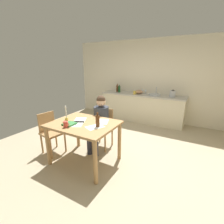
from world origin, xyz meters
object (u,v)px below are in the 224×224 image
(person_seated, at_px, (100,120))
(sink_unit, at_px, (155,94))
(dining_table, at_px, (84,129))
(teacup_on_counter, at_px, (135,93))
(candlestick, at_px, (66,116))
(stovetop_kettle, at_px, (173,94))
(wine_bottle_on_table, at_px, (98,121))
(book_magazine, at_px, (69,124))
(wine_glass_by_kettle, at_px, (142,90))
(chair_side_empty, at_px, (51,131))
(coffee_mug, at_px, (66,124))
(wine_glass_near_sink, at_px, (146,90))
(bottle_vinegar, at_px, (119,89))
(bottle_oil, at_px, (117,88))
(chair_at_table, at_px, (103,126))
(mixing_bowl, at_px, (139,92))

(person_seated, bearing_deg, sink_unit, 75.68)
(dining_table, distance_m, teacup_on_counter, 2.65)
(candlestick, xyz_separation_m, stovetop_kettle, (1.46, 2.83, 0.13))
(dining_table, xyz_separation_m, sink_unit, (0.55, 2.79, 0.25))
(candlestick, relative_size, stovetop_kettle, 1.29)
(wine_bottle_on_table, bearing_deg, book_magazine, -161.34)
(stovetop_kettle, xyz_separation_m, wine_glass_by_kettle, (-0.97, 0.15, 0.01))
(chair_side_empty, height_order, coffee_mug, coffee_mug)
(sink_unit, bearing_deg, book_magazine, -103.45)
(person_seated, xyz_separation_m, wine_glass_near_sink, (0.23, 2.38, 0.33))
(coffee_mug, bearing_deg, sink_unit, 77.64)
(person_seated, height_order, book_magazine, person_seated)
(stovetop_kettle, distance_m, wine_glass_by_kettle, 0.99)
(book_magazine, xyz_separation_m, wine_glass_by_kettle, (0.26, 3.13, 0.20))
(person_seated, relative_size, wine_glass_by_kettle, 7.76)
(sink_unit, bearing_deg, person_seated, -104.32)
(person_seated, bearing_deg, teacup_on_counter, 91.07)
(sink_unit, bearing_deg, wine_glass_by_kettle, 161.97)
(bottle_vinegar, bearing_deg, person_seated, -73.62)
(sink_unit, height_order, bottle_oil, bottle_oil)
(candlestick, bearing_deg, person_seated, 59.10)
(chair_at_table, xyz_separation_m, bottle_vinegar, (-0.64, 2.05, 0.52))
(teacup_on_counter, bearing_deg, chair_at_table, -89.05)
(book_magazine, relative_size, mixing_bowl, 0.79)
(wine_bottle_on_table, height_order, bottle_vinegar, bottle_vinegar)
(book_magazine, xyz_separation_m, teacup_on_counter, (0.11, 2.83, 0.15))
(coffee_mug, distance_m, book_magazine, 0.13)
(person_seated, relative_size, teacup_on_counter, 10.21)
(sink_unit, relative_size, bottle_vinegar, 1.41)
(chair_side_empty, distance_m, teacup_on_counter, 2.85)
(wine_glass_near_sink, relative_size, wine_glass_by_kettle, 1.00)
(person_seated, distance_m, bottle_vinegar, 2.31)
(bottle_oil, height_order, wine_glass_near_sink, bottle_oil)
(chair_at_table, distance_m, coffee_mug, 1.08)
(coffee_mug, height_order, bottle_oil, bottle_oil)
(mixing_bowl, height_order, teacup_on_counter, mixing_bowl)
(person_seated, height_order, wine_glass_by_kettle, person_seated)
(wine_glass_by_kettle, bearing_deg, teacup_on_counter, -118.04)
(person_seated, bearing_deg, coffee_mug, -97.18)
(candlestick, distance_m, wine_glass_by_kettle, 3.02)
(bottle_oil, relative_size, mixing_bowl, 1.06)
(coffee_mug, height_order, candlestick, candlestick)
(mixing_bowl, relative_size, wine_glass_near_sink, 1.72)
(sink_unit, relative_size, teacup_on_counter, 3.08)
(person_seated, relative_size, mixing_bowl, 4.52)
(bottle_vinegar, xyz_separation_m, mixing_bowl, (0.69, 0.06, -0.05))
(person_seated, distance_m, book_magazine, 0.78)
(coffee_mug, height_order, sink_unit, sink_unit)
(chair_side_empty, height_order, book_magazine, chair_side_empty)
(bottle_vinegar, xyz_separation_m, teacup_on_counter, (0.61, -0.12, -0.05))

